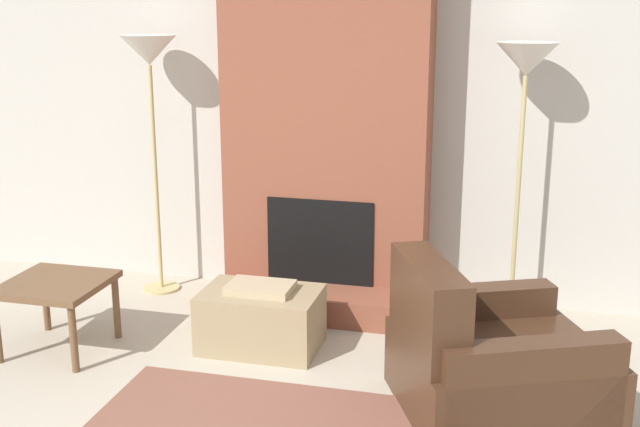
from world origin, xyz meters
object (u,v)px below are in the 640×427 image
(side_table, at_px, (56,291))
(floor_lamp_left, at_px, (150,66))
(armchair, at_px, (485,366))
(floor_lamp_right, at_px, (526,76))
(ottoman, at_px, (261,318))

(side_table, bearing_deg, floor_lamp_left, 82.97)
(armchair, distance_m, floor_lamp_left, 3.09)
(armchair, xyz_separation_m, floor_lamp_right, (0.11, 1.28, 1.38))
(floor_lamp_right, bearing_deg, armchair, -94.79)
(side_table, xyz_separation_m, floor_lamp_right, (2.69, 1.14, 1.25))
(ottoman, xyz_separation_m, side_table, (-1.19, -0.34, 0.19))
(ottoman, bearing_deg, floor_lamp_right, 28.35)
(armchair, relative_size, floor_lamp_left, 0.69)
(ottoman, relative_size, side_table, 1.22)
(armchair, xyz_separation_m, floor_lamp_left, (-2.44, 1.28, 1.39))
(floor_lamp_left, bearing_deg, side_table, -97.03)
(side_table, bearing_deg, ottoman, 15.73)
(floor_lamp_right, bearing_deg, ottoman, -151.65)
(ottoman, bearing_deg, side_table, -164.27)
(ottoman, xyz_separation_m, floor_lamp_left, (-1.05, 0.80, 1.46))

